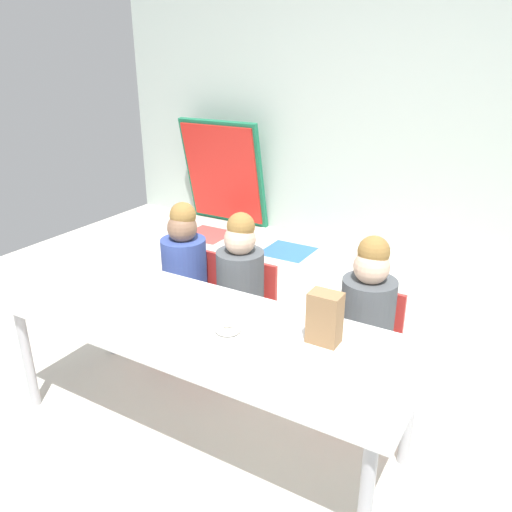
# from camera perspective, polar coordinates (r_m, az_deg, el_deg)

# --- Properties ---
(ground_plane) EXTENTS (6.11, 4.76, 0.02)m
(ground_plane) POSITION_cam_1_polar(r_m,az_deg,el_deg) (2.90, 3.46, -14.37)
(ground_plane) COLOR silver
(back_wall) EXTENTS (6.11, 0.10, 2.63)m
(back_wall) POSITION_cam_1_polar(r_m,az_deg,el_deg) (4.62, 17.85, 16.07)
(back_wall) COLOR #B2C1B7
(back_wall) RESTS_ON ground_plane
(craft_table) EXTENTS (1.92, 0.68, 0.60)m
(craft_table) POSITION_cam_1_polar(r_m,az_deg,el_deg) (2.30, -6.18, -8.31)
(craft_table) COLOR white
(craft_table) RESTS_ON ground_plane
(seated_child_near_camera) EXTENTS (0.32, 0.31, 0.92)m
(seated_child_near_camera) POSITION_cam_1_polar(r_m,az_deg,el_deg) (3.00, -7.91, -0.88)
(seated_child_near_camera) COLOR red
(seated_child_near_camera) RESTS_ON ground_plane
(seated_child_middle_seat) EXTENTS (0.32, 0.31, 0.92)m
(seated_child_middle_seat) POSITION_cam_1_polar(r_m,az_deg,el_deg) (2.79, -1.67, -2.44)
(seated_child_middle_seat) COLOR red
(seated_child_middle_seat) RESTS_ON ground_plane
(seated_child_far_right) EXTENTS (0.32, 0.31, 0.92)m
(seated_child_far_right) POSITION_cam_1_polar(r_m,az_deg,el_deg) (2.52, 12.41, -5.80)
(seated_child_far_right) COLOR red
(seated_child_far_right) RESTS_ON ground_plane
(folded_activity_table) EXTENTS (0.90, 0.29, 1.09)m
(folded_activity_table) POSITION_cam_1_polar(r_m,az_deg,el_deg) (5.30, -3.66, 9.18)
(folded_activity_table) COLOR #19724C
(folded_activity_table) RESTS_ON ground_plane
(paper_bag_brown) EXTENTS (0.13, 0.09, 0.22)m
(paper_bag_brown) POSITION_cam_1_polar(r_m,az_deg,el_deg) (2.08, 7.67, -6.86)
(paper_bag_brown) COLOR #9E754C
(paper_bag_brown) RESTS_ON craft_table
(paper_plate_near_edge) EXTENTS (0.18, 0.18, 0.01)m
(paper_plate_near_edge) POSITION_cam_1_polar(r_m,az_deg,el_deg) (2.18, -3.17, -8.52)
(paper_plate_near_edge) COLOR white
(paper_plate_near_edge) RESTS_ON craft_table
(donut_powdered_on_plate) EXTENTS (0.11, 0.11, 0.03)m
(donut_powdered_on_plate) POSITION_cam_1_polar(r_m,az_deg,el_deg) (2.17, -3.18, -8.04)
(donut_powdered_on_plate) COLOR white
(donut_powdered_on_plate) RESTS_ON craft_table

